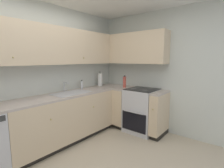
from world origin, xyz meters
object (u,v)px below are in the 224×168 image
Objects in this scene: paper_towel_roll at (100,80)px; oil_bottle at (125,82)px; soap_bottle at (82,85)px; oven_range at (142,110)px.

paper_towel_roll reaches higher than oil_bottle.
soap_bottle is 0.56m from paper_towel_roll.
oil_bottle is (0.74, -0.61, 0.04)m from soap_bottle.
oven_range is 3.00× the size of paper_towel_roll.
paper_towel_roll reaches higher than oven_range.
oven_range is at bearing -54.43° from soap_bottle.
oven_range is 3.93× the size of oil_bottle.
oil_bottle is (-0.02, 0.45, 0.58)m from oven_range.
paper_towel_roll is at bearing 101.03° from oven_range.
oil_bottle reaches higher than soap_bottle.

